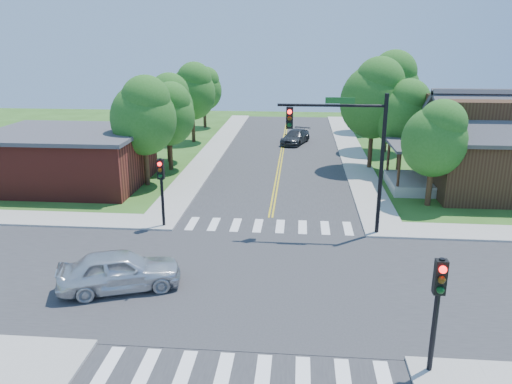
# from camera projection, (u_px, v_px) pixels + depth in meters

# --- Properties ---
(ground) EXTENTS (100.00, 100.00, 0.00)m
(ground) POSITION_uv_depth(u_px,v_px,m) (260.00, 280.00, 20.92)
(ground) COLOR #2C531A
(ground) RESTS_ON ground
(road_ns) EXTENTS (10.00, 90.00, 0.04)m
(road_ns) POSITION_uv_depth(u_px,v_px,m) (260.00, 280.00, 20.91)
(road_ns) COLOR #2D2D30
(road_ns) RESTS_ON ground
(road_ew) EXTENTS (90.00, 10.00, 0.04)m
(road_ew) POSITION_uv_depth(u_px,v_px,m) (260.00, 280.00, 20.91)
(road_ew) COLOR #2D2D30
(road_ew) RESTS_ON ground
(intersection_patch) EXTENTS (10.20, 10.20, 0.06)m
(intersection_patch) POSITION_uv_depth(u_px,v_px,m) (260.00, 280.00, 20.92)
(intersection_patch) COLOR #2D2D30
(intersection_patch) RESTS_ON ground
(sidewalk_ne) EXTENTS (40.00, 40.00, 0.14)m
(sidewalk_ne) POSITION_uv_depth(u_px,v_px,m) (505.00, 183.00, 34.61)
(sidewalk_ne) COLOR #9E9B93
(sidewalk_ne) RESTS_ON ground
(sidewalk_nw) EXTENTS (40.00, 40.00, 0.14)m
(sidewalk_nw) POSITION_uv_depth(u_px,v_px,m) (66.00, 173.00, 37.28)
(sidewalk_nw) COLOR #9E9B93
(sidewalk_nw) RESTS_ON ground
(crosswalk_north) EXTENTS (8.85, 2.00, 0.01)m
(crosswalk_north) POSITION_uv_depth(u_px,v_px,m) (269.00, 226.00, 26.80)
(crosswalk_north) COLOR white
(crosswalk_north) RESTS_ON ground
(crosswalk_south) EXTENTS (8.85, 2.00, 0.01)m
(crosswalk_south) POSITION_uv_depth(u_px,v_px,m) (243.00, 374.00, 15.00)
(crosswalk_south) COLOR white
(crosswalk_south) RESTS_ON ground
(centerline) EXTENTS (0.30, 90.00, 0.01)m
(centerline) POSITION_uv_depth(u_px,v_px,m) (260.00, 279.00, 20.90)
(centerline) COLOR gold
(centerline) RESTS_ON ground
(signal_mast_ne) EXTENTS (5.30, 0.42, 7.20)m
(signal_mast_ne) POSITION_uv_depth(u_px,v_px,m) (348.00, 142.00, 24.47)
(signal_mast_ne) COLOR black
(signal_mast_ne) RESTS_ON ground
(signal_pole_se) EXTENTS (0.34, 0.42, 3.80)m
(signal_pole_se) POSITION_uv_depth(u_px,v_px,m) (438.00, 295.00, 14.31)
(signal_pole_se) COLOR black
(signal_pole_se) RESTS_ON ground
(signal_pole_nw) EXTENTS (0.34, 0.42, 3.80)m
(signal_pole_nw) POSITION_uv_depth(u_px,v_px,m) (161.00, 180.00, 25.90)
(signal_pole_nw) COLOR black
(signal_pole_nw) RESTS_ON ground
(house_ne) EXTENTS (13.05, 8.80, 7.11)m
(house_ne) POSITION_uv_depth(u_px,v_px,m) (510.00, 141.00, 32.20)
(house_ne) COLOR #311C11
(house_ne) RESTS_ON ground
(building_nw) EXTENTS (10.40, 8.40, 3.73)m
(building_nw) POSITION_uv_depth(u_px,v_px,m) (69.00, 157.00, 34.11)
(building_nw) COLOR maroon
(building_nw) RESTS_ON ground
(tree_e_a) EXTENTS (3.77, 3.59, 6.42)m
(tree_e_a) POSITION_uv_depth(u_px,v_px,m) (436.00, 137.00, 28.99)
(tree_e_a) COLOR #382314
(tree_e_a) RESTS_ON ground
(tree_e_b) EXTENTS (4.12, 3.91, 7.00)m
(tree_e_b) POSITION_uv_depth(u_px,v_px,m) (404.00, 112.00, 35.84)
(tree_e_b) COLOR #382314
(tree_e_b) RESTS_ON ground
(tree_e_c) EXTENTS (5.18, 4.92, 8.81)m
(tree_e_c) POSITION_uv_depth(u_px,v_px,m) (390.00, 86.00, 42.76)
(tree_e_c) COLOR #382314
(tree_e_c) RESTS_ON ground
(tree_e_d) EXTENTS (4.24, 4.03, 7.21)m
(tree_e_d) POSITION_uv_depth(u_px,v_px,m) (370.00, 88.00, 51.86)
(tree_e_d) COLOR #382314
(tree_e_d) RESTS_ON ground
(tree_w_a) EXTENTS (4.39, 4.17, 7.46)m
(tree_w_a) POSITION_uv_depth(u_px,v_px,m) (144.00, 114.00, 33.00)
(tree_w_a) COLOR #382314
(tree_w_a) RESTS_ON ground
(tree_w_b) EXTENTS (4.21, 4.00, 7.16)m
(tree_w_b) POSITION_uv_depth(u_px,v_px,m) (168.00, 104.00, 39.51)
(tree_w_b) COLOR #382314
(tree_w_b) RESTS_ON ground
(tree_w_c) EXTENTS (4.48, 4.26, 7.62)m
(tree_w_c) POSITION_uv_depth(u_px,v_px,m) (193.00, 90.00, 47.14)
(tree_w_c) COLOR #382314
(tree_w_c) RESTS_ON ground
(tree_w_d) EXTENTS (3.95, 3.76, 6.72)m
(tree_w_d) POSITION_uv_depth(u_px,v_px,m) (205.00, 88.00, 55.17)
(tree_w_d) COLOR #382314
(tree_w_d) RESTS_ON ground
(tree_house) EXTENTS (4.99, 4.74, 8.48)m
(tree_house) POSITION_uv_depth(u_px,v_px,m) (375.00, 97.00, 36.95)
(tree_house) COLOR #382314
(tree_house) RESTS_ON ground
(tree_bldg) EXTENTS (3.93, 3.74, 6.69)m
(tree_bldg) POSITION_uv_depth(u_px,v_px,m) (169.00, 113.00, 37.14)
(tree_bldg) COLOR #382314
(tree_bldg) RESTS_ON ground
(car_silver) EXTENTS (4.92, 6.00, 1.64)m
(car_silver) POSITION_uv_depth(u_px,v_px,m) (120.00, 271.00, 19.90)
(car_silver) COLOR silver
(car_silver) RESTS_ON ground
(car_dgrey) EXTENTS (4.49, 5.58, 1.31)m
(car_dgrey) POSITION_uv_depth(u_px,v_px,m) (295.00, 137.00, 47.46)
(car_dgrey) COLOR #303336
(car_dgrey) RESTS_ON ground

